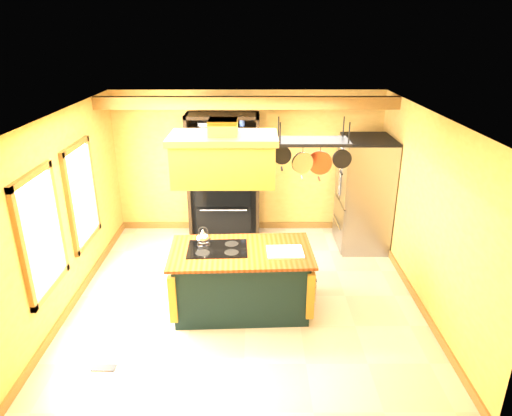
{
  "coord_description": "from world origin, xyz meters",
  "views": [
    {
      "loc": [
        0.13,
        -5.84,
        3.74
      ],
      "look_at": [
        0.15,
        0.3,
        1.3
      ],
      "focal_mm": 32.0,
      "sensor_mm": 36.0,
      "label": 1
    }
  ],
  "objects_px": {
    "kitchen_island": "(241,279)",
    "pot_rack": "(312,149)",
    "range_hood": "(224,157)",
    "hutch": "(224,190)",
    "refrigerator": "(363,196)"
  },
  "relations": [
    {
      "from": "kitchen_island",
      "to": "pot_rack",
      "type": "xyz_separation_m",
      "value": [
        0.91,
        0.0,
        1.87
      ]
    },
    {
      "from": "range_hood",
      "to": "pot_rack",
      "type": "relative_size",
      "value": 1.39
    },
    {
      "from": "range_hood",
      "to": "hutch",
      "type": "distance_m",
      "value": 2.89
    },
    {
      "from": "kitchen_island",
      "to": "refrigerator",
      "type": "xyz_separation_m",
      "value": [
        2.12,
        2.04,
        0.49
      ]
    },
    {
      "from": "refrigerator",
      "to": "pot_rack",
      "type": "bearing_deg",
      "value": -120.69
    },
    {
      "from": "kitchen_island",
      "to": "range_hood",
      "type": "distance_m",
      "value": 1.78
    },
    {
      "from": "pot_rack",
      "to": "refrigerator",
      "type": "height_order",
      "value": "pot_rack"
    },
    {
      "from": "pot_rack",
      "to": "refrigerator",
      "type": "distance_m",
      "value": 2.75
    },
    {
      "from": "range_hood",
      "to": "pot_rack",
      "type": "xyz_separation_m",
      "value": [
        1.1,
        0.0,
        0.1
      ]
    },
    {
      "from": "hutch",
      "to": "refrigerator",
      "type": "bearing_deg",
      "value": -11.55
    },
    {
      "from": "pot_rack",
      "to": "refrigerator",
      "type": "xyz_separation_m",
      "value": [
        1.21,
        2.04,
        -1.38
      ]
    },
    {
      "from": "range_hood",
      "to": "hutch",
      "type": "xyz_separation_m",
      "value": [
        -0.19,
        2.56,
        -1.34
      ]
    },
    {
      "from": "kitchen_island",
      "to": "pot_rack",
      "type": "height_order",
      "value": "pot_rack"
    },
    {
      "from": "pot_rack",
      "to": "refrigerator",
      "type": "bearing_deg",
      "value": 59.31
    },
    {
      "from": "kitchen_island",
      "to": "range_hood",
      "type": "bearing_deg",
      "value": 177.74
    }
  ]
}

